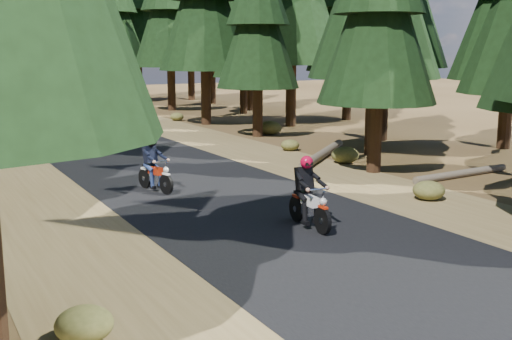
{
  "coord_description": "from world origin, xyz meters",
  "views": [
    {
      "loc": [
        -7.33,
        -11.88,
        3.96
      ],
      "look_at": [
        0.0,
        1.5,
        1.1
      ],
      "focal_mm": 45.0,
      "sensor_mm": 36.0,
      "label": 1
    }
  ],
  "objects": [
    {
      "name": "ground",
      "position": [
        0.0,
        0.0,
        0.0
      ],
      "size": [
        120.0,
        120.0,
        0.0
      ],
      "primitive_type": "plane",
      "color": "#413017",
      "rests_on": "ground"
    },
    {
      "name": "road",
      "position": [
        0.0,
        5.0,
        0.01
      ],
      "size": [
        6.0,
        100.0,
        0.01
      ],
      "primitive_type": "cube",
      "color": "black",
      "rests_on": "ground"
    },
    {
      "name": "shoulder_l",
      "position": [
        -4.6,
        5.0,
        0.0
      ],
      "size": [
        3.2,
        100.0,
        0.01
      ],
      "primitive_type": "cube",
      "color": "brown",
      "rests_on": "ground"
    },
    {
      "name": "shoulder_r",
      "position": [
        4.6,
        5.0,
        0.0
      ],
      "size": [
        3.2,
        100.0,
        0.01
      ],
      "primitive_type": "cube",
      "color": "brown",
      "rests_on": "ground"
    },
    {
      "name": "log_near",
      "position": [
        6.19,
        7.59,
        0.16
      ],
      "size": [
        4.51,
        4.13,
        0.32
      ],
      "primitive_type": "cylinder",
      "rotation": [
        0.0,
        1.57,
        0.74
      ],
      "color": "#4C4233",
      "rests_on": "ground"
    },
    {
      "name": "log_far",
      "position": [
        7.92,
        2.43,
        0.12
      ],
      "size": [
        4.16,
        0.56,
        0.24
      ],
      "primitive_type": "cylinder",
      "rotation": [
        0.0,
        1.57,
        0.08
      ],
      "color": "#4C4233",
      "rests_on": "ground"
    },
    {
      "name": "understory_shrubs",
      "position": [
        1.75,
        7.21,
        0.27
      ],
      "size": [
        15.12,
        32.95,
        0.65
      ],
      "color": "#474C1E",
      "rests_on": "ground"
    },
    {
      "name": "rider_lead",
      "position": [
        0.45,
        -0.17,
        0.55
      ],
      "size": [
        0.67,
        1.85,
        1.62
      ],
      "rotation": [
        0.0,
        0.0,
        3.07
      ],
      "color": "white",
      "rests_on": "road"
    },
    {
      "name": "rider_follow",
      "position": [
        -1.27,
        5.13,
        0.52
      ],
      "size": [
        0.88,
        1.79,
        1.53
      ],
      "rotation": [
        0.0,
        0.0,
        3.36
      ],
      "color": "maroon",
      "rests_on": "road"
    }
  ]
}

